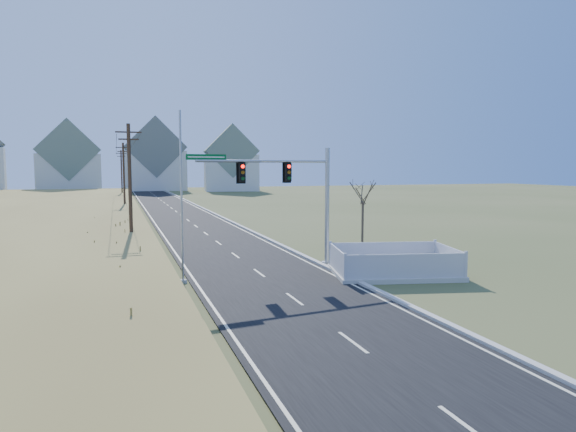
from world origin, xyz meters
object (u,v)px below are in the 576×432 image
object	(u,v)px
traffic_signal_mast	(300,194)
flagpole	(182,215)
fence_enclosure	(393,270)
open_sign	(404,266)
bare_tree	(363,191)

from	to	relation	value
traffic_signal_mast	flagpole	distance (m)	7.40
traffic_signal_mast	fence_enclosure	size ratio (longest dim) A/B	1.18
flagpole	fence_enclosure	bearing A→B (deg)	-8.31
open_sign	bare_tree	world-z (taller)	bare_tree
traffic_signal_mast	fence_enclosure	xyz separation A→B (m)	(4.22, -3.63, -4.07)
traffic_signal_mast	fence_enclosure	bearing A→B (deg)	-48.09
flagpole	bare_tree	size ratio (longest dim) A/B	1.64
traffic_signal_mast	bare_tree	distance (m)	6.92
open_sign	traffic_signal_mast	bearing A→B (deg)	179.94
fence_enclosure	flagpole	distance (m)	11.86
flagpole	traffic_signal_mast	bearing A→B (deg)	15.65
fence_enclosure	open_sign	xyz separation A→B (m)	(1.00, 0.57, 0.02)
traffic_signal_mast	open_sign	world-z (taller)	traffic_signal_mast
flagpole	bare_tree	xyz separation A→B (m)	(13.00, 5.56, 0.81)
traffic_signal_mast	flagpole	size ratio (longest dim) A/B	1.01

